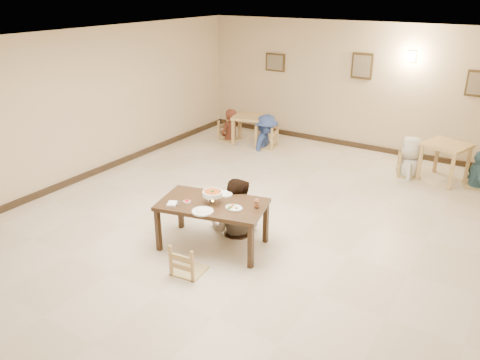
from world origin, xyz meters
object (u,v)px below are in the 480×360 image
Objects in this scene: main_table at (212,208)px; bg_diner_a at (229,109)px; bg_diner_b at (267,115)px; chair_far at (236,202)px; drink_glass at (257,204)px; bg_diner_c at (414,137)px; chair_near at (188,244)px; bg_chair_rr at (480,164)px; bg_chair_rl at (411,153)px; bg_table_left at (248,121)px; curry_warmer at (212,194)px; main_diner at (235,179)px; bg_table_right at (446,150)px; bg_chair_ll at (230,122)px; bg_chair_lr at (266,127)px.

main_table is 5.40m from bg_diner_a.
chair_far is at bearing -166.85° from bg_diner_b.
drink_glass is at bearing 4.58° from main_table.
bg_diner_c is at bearing 63.94° from chair_far.
bg_chair_rr reaches higher than chair_near.
bg_diner_c is (0.00, 0.00, 0.35)m from bg_chair_rl.
bg_chair_rr reaches higher than bg_table_left.
curry_warmer reaches higher than chair_near.
chair_far is 1.01× the size of bg_table_left.
chair_near is 0.54× the size of bg_diner_b.
main_diner is at bearing 44.46° from bg_diner_a.
bg_table_left is at bearing 122.75° from drink_glass.
bg_diner_b is (-1.69, 4.64, -0.07)m from curry_warmer.
bg_table_right is 1.02× the size of bg_chair_ll.
bg_chair_ll is 0.99× the size of bg_chair_rr.
curry_warmer is at bearing -160.99° from drink_glass.
main_diner is 12.79× the size of drink_glass.
chair_near is 0.49× the size of main_diner.
bg_chair_rr is (3.01, 5.48, 0.05)m from chair_near.
main_diner reaches higher than curry_warmer.
bg_chair_rl is at bearing -173.68° from bg_table_right.
curry_warmer is 0.19× the size of bg_diner_c.
bg_diner_a is at bearing -177.37° from bg_table_left.
main_diner is 4.38m from bg_chair_lr.
main_diner is at bearing 13.68° from bg_chair_lr.
bg_diner_a is (-2.73, 3.92, 0.37)m from chair_far.
chair_far is 0.93× the size of bg_chair_ll.
bg_diner_a is (-5.89, -0.09, 0.33)m from bg_chair_rr.
bg_diner_b is (-1.79, 5.39, 0.38)m from chair_near.
bg_diner_a is at bearing -68.07° from chair_near.
drink_glass is at bearing -112.16° from bg_table_right.
bg_diner_b is at bearing -81.55° from main_diner.
curry_warmer is 0.37× the size of bg_table_left.
bg_diner_b is at bearing -105.00° from bg_chair_rr.
main_table is 1.77× the size of bg_chair_rr.
bg_diner_a reaches higher than bg_table_right.
bg_chair_rl is (3.49, -0.01, -0.02)m from bg_chair_lr.
bg_chair_lr is 4.80m from bg_chair_rr.
curry_warmer is 0.33× the size of bg_chair_rl.
bg_table_right is 1.01× the size of bg_chair_rr.
main_diner is 1.87× the size of bg_chair_ll.
bg_chair_rl reaches higher than chair_far.
bg_diner_a reaches higher than curry_warmer.
drink_glass is 4.58m from bg_chair_rl.
curry_warmer is at bearing 10.85° from bg_chair_lr.
bg_table_left is at bearing -72.85° from chair_near.
main_table is 4.97m from bg_chair_rl.
chair_near is 0.52× the size of bg_diner_c.
bg_diner_a is (-2.76, 4.63, 0.16)m from main_table.
bg_table_right reaches higher than bg_table_left.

